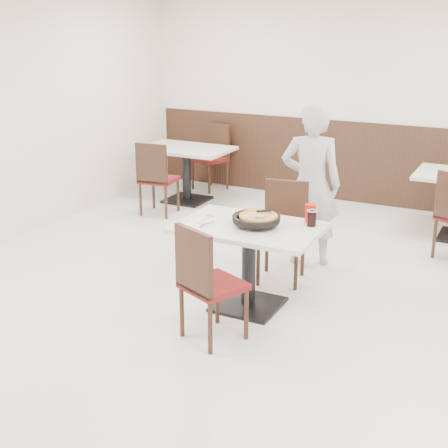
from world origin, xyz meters
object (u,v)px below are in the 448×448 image
at_px(side_plate, 204,220).
at_px(bg_chair_left_far, 210,158).
at_px(main_table, 249,267).
at_px(chair_far, 282,234).
at_px(bg_table_left, 187,174).
at_px(bg_chair_left_near, 159,178).
at_px(chair_near, 214,283).
at_px(cola_glass, 312,219).
at_px(pizza, 258,218).
at_px(pizza_pan, 256,221).
at_px(diner_person, 311,185).
at_px(red_cup, 310,213).

distance_m(side_plate, bg_chair_left_far, 3.86).
height_order(main_table, chair_far, chair_far).
xyz_separation_m(bg_table_left, bg_chair_left_far, (-0.01, 0.69, 0.10)).
bearing_deg(bg_table_left, bg_chair_left_near, -91.67).
bearing_deg(side_plate, chair_near, -54.95).
distance_m(chair_near, cola_glass, 1.04).
xyz_separation_m(pizza, bg_chair_left_far, (-2.23, 3.29, -0.34)).
bearing_deg(pizza_pan, bg_chair_left_near, 138.74).
relative_size(main_table, side_plate, 7.02).
bearing_deg(diner_person, chair_near, 70.35).
relative_size(pizza, bg_chair_left_near, 0.30).
distance_m(side_plate, cola_glass, 0.92).
height_order(side_plate, bg_table_left, side_plate).
distance_m(main_table, red_cup, 0.70).
bearing_deg(bg_chair_left_near, bg_table_left, 82.70).
bearing_deg(pizza_pan, bg_table_left, 130.12).
bearing_deg(bg_chair_left_far, diner_person, 156.24).
bearing_deg(diner_person, pizza_pan, 71.27).
bearing_deg(red_cup, pizza, -143.63).
xyz_separation_m(red_cup, bg_chair_left_far, (-2.60, 3.02, -0.35)).
relative_size(main_table, bg_chair_left_near, 1.26).
bearing_deg(side_plate, pizza, 14.71).
height_order(cola_glass, diner_person, diner_person).
relative_size(bg_chair_left_near, bg_chair_left_far, 1.00).
relative_size(chair_far, bg_chair_left_near, 1.00).
bearing_deg(side_plate, pizza_pan, 11.79).
bearing_deg(chair_near, chair_far, 111.74).
bearing_deg(bg_chair_left_far, pizza_pan, 142.73).
distance_m(pizza_pan, diner_person, 1.22).
height_order(cola_glass, bg_chair_left_near, bg_chair_left_near).
relative_size(red_cup, diner_person, 0.10).
bearing_deg(bg_chair_left_far, bg_table_left, 109.68).
bearing_deg(side_plate, chair_far, 59.61).
height_order(pizza, cola_glass, cola_glass).
relative_size(chair_far, pizza, 3.34).
bearing_deg(side_plate, red_cup, 25.28).
height_order(chair_far, side_plate, chair_far).
relative_size(chair_near, bg_chair_left_far, 1.00).
bearing_deg(chair_far, red_cup, 128.35).
bearing_deg(diner_person, chair_far, 66.57).
height_order(main_table, cola_glass, cola_glass).
relative_size(pizza_pan, bg_chair_left_far, 0.42).
relative_size(cola_glass, diner_person, 0.08).
relative_size(pizza, bg_chair_left_far, 0.30).
xyz_separation_m(side_plate, red_cup, (0.83, 0.39, 0.07)).
xyz_separation_m(side_plate, bg_chair_left_far, (-1.77, 3.41, -0.28)).
relative_size(side_plate, red_cup, 1.07).
bearing_deg(red_cup, side_plate, -154.72).
height_order(pizza_pan, cola_glass, cola_glass).
bearing_deg(chair_far, bg_chair_left_far, -60.58).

